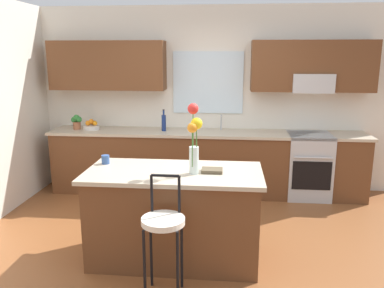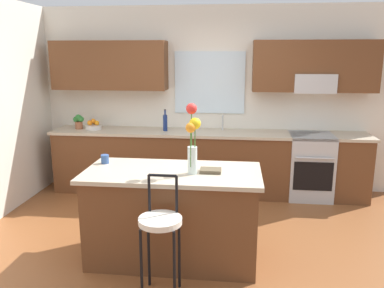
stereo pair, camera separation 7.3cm
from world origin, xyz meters
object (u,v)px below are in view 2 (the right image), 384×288
Objects in this scene: oven_range at (309,166)px; kitchen_island at (173,215)px; bar_stool_near at (160,226)px; fruit_bowl_oranges at (93,126)px; flower_vase at (193,137)px; cookbook at (211,171)px; potted_plant_small at (79,121)px; mug_ceramic at (105,159)px; bottle_olive_oil at (165,122)px.

kitchen_island is (-1.65, -1.94, 0.00)m from oven_range.
fruit_bowl_oranges is (-1.51, 2.59, 0.34)m from bar_stool_near.
flower_vase reaches higher than cookbook.
oven_range is 2.55m from kitchen_island.
fruit_bowl_oranges is 0.23m from potted_plant_small.
cookbook is at bearing -0.16° from kitchen_island.
flower_vase is 2.82m from potted_plant_small.
mug_ceramic is 0.45× the size of cookbook.
kitchen_island is 0.90m from mug_ceramic.
oven_range is 3.21m from fruit_bowl_oranges.
oven_range is 2.91× the size of bottle_olive_oil.
mug_ceramic is at bearing -66.31° from fruit_bowl_oranges.
mug_ceramic is (-0.93, 0.25, -0.31)m from flower_vase.
mug_ceramic is at bearing -60.51° from potted_plant_small.
oven_range is 3.05m from bar_stool_near.
oven_range is 10.22× the size of mug_ceramic.
kitchen_island is 5.37× the size of bottle_olive_oil.
flower_vase is at bearing -125.86° from oven_range.
potted_plant_small is (-2.10, 1.96, 0.10)m from cookbook.
bar_stool_near reaches higher than oven_range.
bar_stool_near reaches higher than kitchen_island.
flower_vase reaches higher than bar_stool_near.
oven_range is at bearing -0.68° from bottle_olive_oil.
bottle_olive_oil reaches higher than cookbook.
cookbook is at bearing -123.55° from oven_range.
potted_plant_small is (-1.74, 1.96, 0.58)m from kitchen_island.
bar_stool_near is (-0.00, -0.62, 0.17)m from kitchen_island.
bar_stool_near is at bearing -120.65° from cookbook.
cookbook reaches higher than kitchen_island.
bar_stool_near is 4.34× the size of fruit_bowl_oranges.
bottle_olive_oil is at bearing 102.22° from kitchen_island.
potted_plant_small is at bearing 179.99° from bottle_olive_oil.
fruit_bowl_oranges is at bearing 120.28° from bar_stool_near.
flower_vase is 3.01× the size of potted_plant_small.
flower_vase reaches higher than fruit_bowl_oranges.
kitchen_island is 7.75× the size of potted_plant_small.
bottle_olive_oil is at bearing -0.01° from potted_plant_small.
fruit_bowl_oranges is at bearing 179.49° from oven_range.
oven_range is at bearing -0.42° from potted_plant_small.
potted_plant_small is at bearing 119.49° from mug_ceramic.
bottle_olive_oil reaches higher than fruit_bowl_oranges.
mug_ceramic is at bearing 165.98° from kitchen_island.
bottle_olive_oil is (1.09, -0.00, 0.08)m from fruit_bowl_oranges.
potted_plant_small is at bearing 131.48° from kitchen_island.
bar_stool_near is at bearing -56.12° from potted_plant_small.
kitchen_island is at bearing -52.45° from fruit_bowl_oranges.
fruit_bowl_oranges is (-1.51, 1.97, 0.51)m from kitchen_island.
bar_stool_near is 5.21× the size of cookbook.
potted_plant_small is at bearing 133.67° from flower_vase.
kitchen_island is at bearing 90.00° from bar_stool_near.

